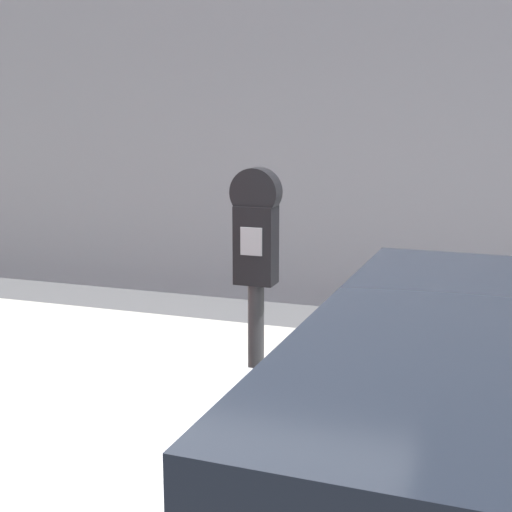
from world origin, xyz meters
TOP-DOWN VIEW (x-y plane):
  - sidewalk at (0.00, 2.20)m, footprint 24.00×2.80m
  - parking_meter at (0.47, 1.14)m, footprint 0.23×0.13m

SIDE VIEW (x-z plane):
  - sidewalk at x=0.00m, z-range 0.00..0.12m
  - parking_meter at x=0.47m, z-range 0.39..1.91m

